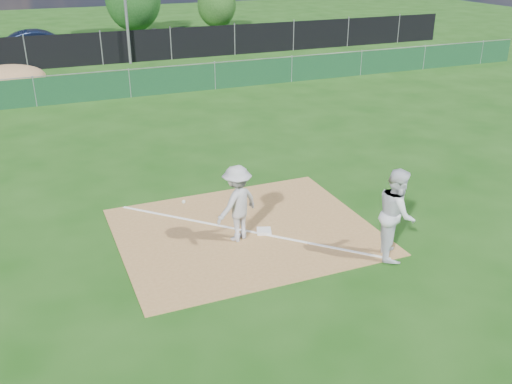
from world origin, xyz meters
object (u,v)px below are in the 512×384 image
first_base (264,231)px  runner (396,214)px  play_at_first (237,203)px  car_mid (42,43)px  tree_right (217,5)px  car_right (185,37)px

first_base → runner: size_ratio=0.16×
play_at_first → car_mid: bearing=95.7°
tree_right → car_right: bearing=-124.1°
play_at_first → car_right: 27.30m
play_at_first → runner: (2.93, -2.01, 0.10)m
tree_right → first_base: bearing=-107.1°
first_base → play_at_first: (-0.70, -0.05, 0.88)m
play_at_first → car_mid: size_ratio=0.42×
car_right → runner: bearing=178.3°
car_mid → car_right: 9.01m
play_at_first → runner: bearing=-34.4°
car_right → car_mid: bearing=97.0°
runner → car_mid: size_ratio=0.44×
runner → tree_right: size_ratio=0.58×
play_at_first → tree_right: 35.11m
play_at_first → runner: 3.56m
first_base → car_mid: size_ratio=0.07×
runner → car_mid: runner is taller
play_at_first → first_base: bearing=3.8°
first_base → tree_right: 34.89m
car_right → tree_right: (4.61, 6.80, 1.24)m
first_base → runner: bearing=-42.6°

